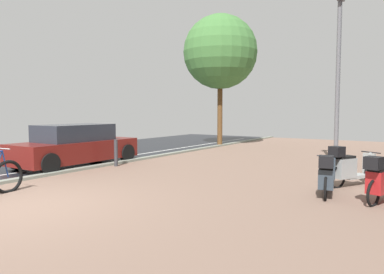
% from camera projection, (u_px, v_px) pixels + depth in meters
% --- Properties ---
extents(ground, '(21.00, 40.00, 0.13)m').
position_uv_depth(ground, '(67.00, 220.00, 6.15)').
color(ground, black).
extents(scooter_near, '(1.02, 1.62, 1.02)m').
position_uv_depth(scooter_near, '(349.00, 167.00, 8.76)').
color(scooter_near, black).
rests_on(scooter_near, ground).
extents(scooter_mid, '(0.77, 1.66, 0.99)m').
position_uv_depth(scooter_mid, '(382.00, 181.00, 7.18)').
color(scooter_mid, black).
rests_on(scooter_mid, ground).
extents(scooter_far, '(0.66, 1.82, 0.95)m').
position_uv_depth(scooter_far, '(327.00, 176.00, 7.78)').
color(scooter_far, black).
rests_on(scooter_far, ground).
extents(parked_car_near, '(1.79, 4.25, 1.37)m').
position_uv_depth(parked_car_near, '(76.00, 146.00, 12.14)').
color(parked_car_near, maroon).
rests_on(parked_car_near, ground).
extents(lamp_post, '(0.20, 0.52, 5.58)m').
position_uv_depth(lamp_post, '(338.00, 72.00, 11.82)').
color(lamp_post, slate).
rests_on(lamp_post, ground).
extents(street_tree, '(3.79, 3.79, 6.74)m').
position_uv_depth(street_tree, '(220.00, 52.00, 18.55)').
color(street_tree, brown).
rests_on(street_tree, ground).
extents(bollard_far, '(0.12, 0.12, 0.88)m').
position_uv_depth(bollard_far, '(116.00, 153.00, 11.92)').
color(bollard_far, '#38383D').
rests_on(bollard_far, ground).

